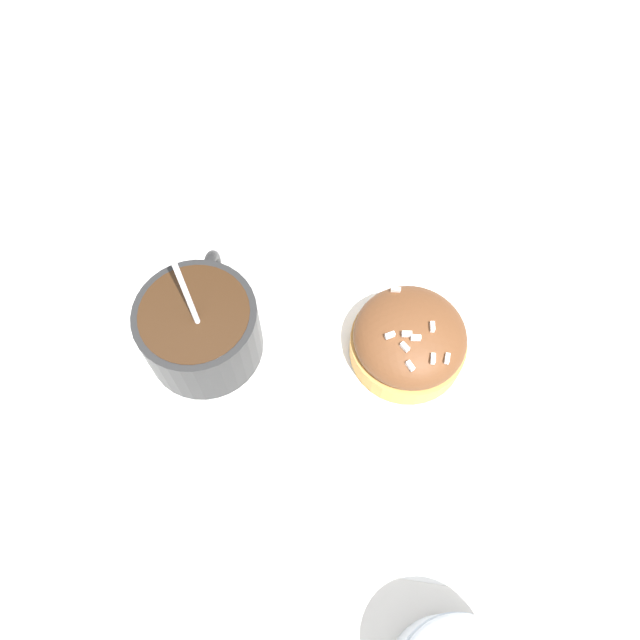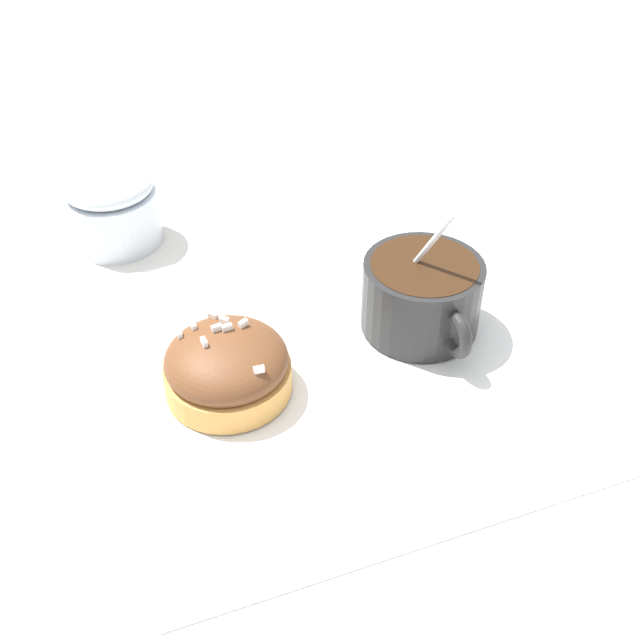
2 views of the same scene
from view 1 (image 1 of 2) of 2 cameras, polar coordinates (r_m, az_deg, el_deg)
ground_plane at (r=0.50m, az=-1.17°, el=-1.99°), size 3.00×3.00×0.00m
paper_napkin at (r=0.49m, az=-1.17°, el=-1.92°), size 0.32×0.33×0.00m
coffee_cup at (r=0.47m, az=-10.91°, el=-0.66°), size 0.09×0.11×0.11m
frosted_pastry at (r=0.47m, az=8.13°, el=-1.90°), size 0.09×0.09×0.05m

